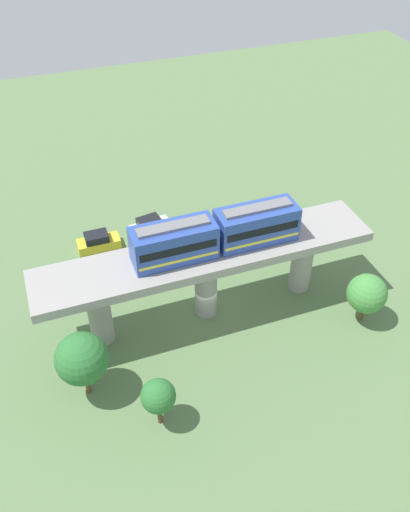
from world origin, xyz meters
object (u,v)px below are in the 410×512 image
at_px(parked_car_yellow, 98,242).
at_px(tree_near_viaduct, 367,294).
at_px(tree_far_corner, 158,396).
at_px(parked_car_white, 150,227).
at_px(parked_car_silver, 207,234).
at_px(tree_mid_lot, 82,359).
at_px(train, 216,233).

relative_size(parked_car_yellow, tree_near_viaduct, 0.88).
distance_m(tree_near_viaduct, tree_far_corner, 19.53).
relative_size(parked_car_white, parked_car_yellow, 1.05).
height_order(parked_car_yellow, tree_near_viaduct, tree_near_viaduct).
relative_size(parked_car_silver, parked_car_yellow, 1.01).
bearing_deg(tree_far_corner, tree_near_viaduct, -78.84).
distance_m(tree_mid_lot, tree_far_corner, 6.23).
distance_m(parked_car_white, parked_car_yellow, 5.63).
bearing_deg(tree_far_corner, train, -39.79).
bearing_deg(parked_car_yellow, parked_car_silver, -103.43).
bearing_deg(parked_car_silver, parked_car_white, 59.07).
xyz_separation_m(tree_near_viaduct, tree_far_corner, (-3.78, 19.16, -0.04)).
height_order(parked_car_silver, parked_car_yellow, same).
height_order(train, parked_car_white, train).
distance_m(parked_car_yellow, tree_near_viaduct, 26.17).
distance_m(parked_car_silver, tree_near_viaduct, 17.46).
bearing_deg(train, parked_car_yellow, 33.29).
xyz_separation_m(parked_car_silver, parked_car_yellow, (2.56, 10.60, 0.00)).
xyz_separation_m(train, parked_car_yellow, (12.00, 7.88, -7.66)).
bearing_deg(tree_mid_lot, tree_far_corner, -135.01).
xyz_separation_m(parked_car_white, tree_far_corner, (-21.99, 5.45, 2.28)).
bearing_deg(tree_mid_lot, parked_car_white, -29.12).
bearing_deg(tree_near_viaduct, tree_mid_lot, 88.56).
relative_size(train, tree_near_viaduct, 2.85).
bearing_deg(tree_far_corner, parked_car_yellow, 0.35).
height_order(parked_car_white, parked_car_silver, same).
bearing_deg(parked_car_silver, tree_mid_lot, 136.10).
xyz_separation_m(train, tree_near_viaduct, (-5.53, -11.41, -5.34)).
bearing_deg(parked_car_silver, tree_far_corner, 152.82).
distance_m(train, tree_far_corner, 13.25).
height_order(parked_car_yellow, tree_mid_lot, tree_mid_lot).
xyz_separation_m(parked_car_silver, tree_far_corner, (-18.75, 10.47, 2.28)).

